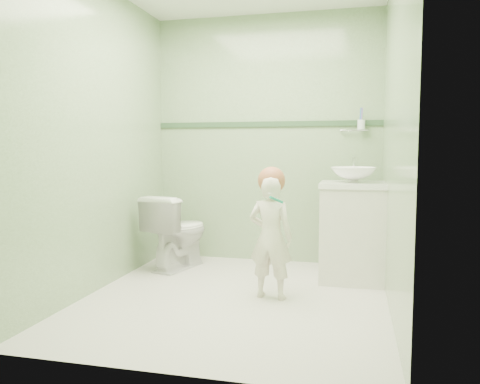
# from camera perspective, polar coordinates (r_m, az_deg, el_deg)

# --- Properties ---
(ground) EXTENTS (2.50, 2.50, 0.00)m
(ground) POSITION_cam_1_polar(r_m,az_deg,el_deg) (3.62, -0.57, -12.59)
(ground) COLOR silver
(ground) RESTS_ON ground
(room_shell) EXTENTS (2.50, 2.54, 2.40)m
(room_shell) POSITION_cam_1_polar(r_m,az_deg,el_deg) (3.45, -0.59, 6.74)
(room_shell) COLOR #85A374
(room_shell) RESTS_ON ground
(trim_stripe) EXTENTS (2.20, 0.02, 0.05)m
(trim_stripe) POSITION_cam_1_polar(r_m,az_deg,el_deg) (4.67, 3.16, 8.16)
(trim_stripe) COLOR #304E32
(trim_stripe) RESTS_ON room_shell
(vanity) EXTENTS (0.52, 0.50, 0.80)m
(vanity) POSITION_cam_1_polar(r_m,az_deg,el_deg) (4.11, 13.35, -4.86)
(vanity) COLOR white
(vanity) RESTS_ON ground
(counter) EXTENTS (0.54, 0.52, 0.04)m
(counter) POSITION_cam_1_polar(r_m,az_deg,el_deg) (4.06, 13.47, 0.85)
(counter) COLOR white
(counter) RESTS_ON vanity
(basin) EXTENTS (0.37, 0.37, 0.13)m
(basin) POSITION_cam_1_polar(r_m,az_deg,el_deg) (4.05, 13.50, 2.04)
(basin) COLOR white
(basin) RESTS_ON counter
(faucet) EXTENTS (0.03, 0.13, 0.18)m
(faucet) POSITION_cam_1_polar(r_m,az_deg,el_deg) (4.23, 13.52, 3.25)
(faucet) COLOR silver
(faucet) RESTS_ON counter
(cup_holder) EXTENTS (0.26, 0.07, 0.21)m
(cup_holder) POSITION_cam_1_polar(r_m,az_deg,el_deg) (4.54, 14.29, 7.83)
(cup_holder) COLOR silver
(cup_holder) RESTS_ON room_shell
(toilet) EXTENTS (0.55, 0.75, 0.69)m
(toilet) POSITION_cam_1_polar(r_m,az_deg,el_deg) (4.46, -7.50, -4.71)
(toilet) COLOR white
(toilet) RESTS_ON ground
(toddler) EXTENTS (0.36, 0.26, 0.91)m
(toddler) POSITION_cam_1_polar(r_m,az_deg,el_deg) (3.52, 3.70, -5.48)
(toddler) COLOR beige
(toddler) RESTS_ON ground
(hair_cap) EXTENTS (0.20, 0.20, 0.20)m
(hair_cap) POSITION_cam_1_polar(r_m,az_deg,el_deg) (3.49, 3.82, 1.40)
(hair_cap) COLOR #A75E3C
(hair_cap) RESTS_ON toddler
(teal_toothbrush) EXTENTS (0.11, 0.14, 0.08)m
(teal_toothbrush) POSITION_cam_1_polar(r_m,az_deg,el_deg) (3.34, 4.32, -0.85)
(teal_toothbrush) COLOR #0B8E6C
(teal_toothbrush) RESTS_ON toddler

